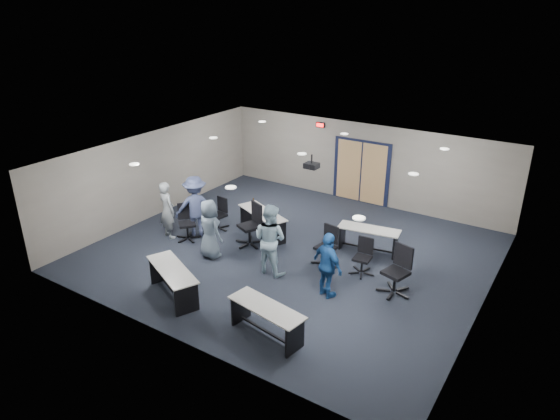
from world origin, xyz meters
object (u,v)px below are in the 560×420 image
Objects in this scene: table_back_left at (262,219)px; person_back at (196,207)px; person_gray at (167,210)px; person_navy at (328,265)px; chair_back_d at (362,257)px; chair_back_a at (218,214)px; chair_loose_left at (187,223)px; person_lightblue at (270,239)px; table_back_right at (369,236)px; table_front_left at (173,278)px; chair_loose_right at (396,271)px; person_plaid at (210,229)px; chair_back_c at (326,246)px; chair_back_b at (249,225)px; table_front_right at (267,316)px.

table_back_left is 1.04× the size of person_back.
person_navy is (5.34, -0.30, -0.04)m from person_gray.
chair_back_d is at bearing 15.73° from table_back_left.
chair_loose_left reaches higher than chair_back_a.
person_lightblue is 1.00× the size of person_back.
table_front_left is at bearing -130.93° from table_back_right.
chair_loose_right is at bearing -163.02° from person_lightblue.
person_back is at bearing 147.13° from table_front_left.
person_back reaches higher than table_front_left.
person_plaid reaches higher than table_front_left.
table_back_right is 4.30m from person_plaid.
chair_back_c is at bearing 144.39° from person_back.
person_gray reaches higher than person_plaid.
table_front_left is 1.57× the size of chair_back_b.
person_gray is at bearing 6.21° from person_plaid.
table_back_left is 1.60× the size of chair_loose_right.
chair_loose_left is at bearing -4.84° from person_plaid.
person_gray is (-2.23, -1.56, 0.33)m from table_back_left.
chair_back_b is 0.75× the size of person_navy.
chair_back_a is 1.75m from person_plaid.
person_navy is at bearing 2.81° from chair_back_b.
table_back_left is at bearing 170.55° from person_back.
person_back is (-1.60, -1.05, 0.40)m from table_back_left.
person_lightblue reaches higher than table_front_right.
chair_back_b is (0.03, -0.69, 0.09)m from table_back_left.
table_back_left reaches higher than table_back_right.
chair_back_b is at bearing 179.49° from chair_back_d.
person_gray reaches higher than chair_loose_left.
person_gray is 5.35m from person_navy.
chair_back_c reaches higher than chair_loose_left.
chair_loose_left is 0.57× the size of person_back.
chair_back_d is at bearing 14.31° from chair_back_c.
chair_back_d is 5.10m from chair_loose_left.
chair_loose_left reaches higher than table_front_left.
person_back is at bearing 32.02° from chair_loose_left.
person_lightblue is (-1.99, -1.16, 0.44)m from chair_back_d.
chair_back_d reaches higher than table_front_right.
table_front_right is at bearing -102.49° from chair_loose_right.
chair_back_d is 1.44m from person_navy.
person_navy is at bearing 175.89° from person_lightblue.
person_navy is at bearing 58.34° from table_front_left.
table_back_left is 1.41m from chair_back_a.
chair_loose_right is (6.04, 0.50, 0.07)m from chair_loose_left.
person_gray is 0.93× the size of person_back.
chair_loose_right is at bearing 3.32° from chair_back_a.
table_back_right is 1.65× the size of chair_loose_left.
person_plaid is (1.80, -0.26, -0.04)m from person_gray.
person_gray is at bearing 165.01° from table_front_right.
table_back_left is 1.89m from person_plaid.
chair_back_c reaches higher than table_back_left.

